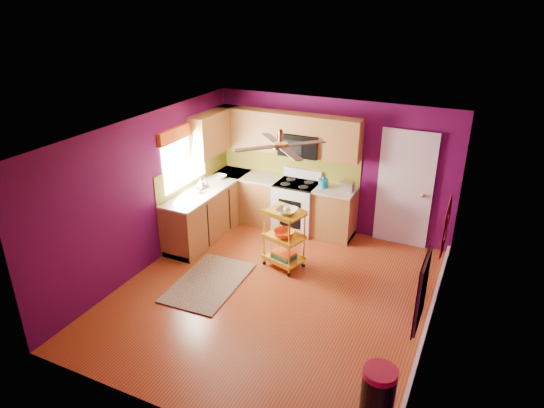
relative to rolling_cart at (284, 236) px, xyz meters
The scene contains 18 objects.
ground 1.01m from the rolling_cart, 76.32° to the right, with size 5.00×5.00×0.00m, color maroon.
room_envelope 1.36m from the rolling_cart, 74.55° to the right, with size 4.54×5.04×2.52m.
lower_cabinets 1.53m from the rolling_cart, 138.94° to the left, with size 2.81×2.31×0.94m.
electric_range 1.40m from the rolling_cart, 104.53° to the left, with size 0.76×0.66×1.13m.
upper_cabinetry 2.11m from the rolling_cart, 127.60° to the left, with size 2.80×2.30×1.26m.
left_window 2.35m from the rolling_cart, behind, with size 0.08×1.35×1.08m.
panel_door 2.31m from the rolling_cart, 46.79° to the left, with size 0.95×0.11×2.15m.
right_wall_art 2.83m from the rolling_cart, 25.47° to the right, with size 0.04×2.74×1.04m.
ceiling_fan 1.84m from the rolling_cart, 72.14° to the right, with size 1.01×1.01×0.26m.
shag_rug 1.41m from the rolling_cart, 131.41° to the right, with size 0.94×1.54×0.02m, color black.
rolling_cart is the anchor object (origin of this frame).
trash_can 3.30m from the rolling_cart, 48.80° to the right, with size 0.45×0.45×0.69m.
teal_kettle 1.45m from the rolling_cart, 83.51° to the left, with size 0.18×0.18×0.21m.
toaster 1.58m from the rolling_cart, 66.67° to the left, with size 0.22×0.15×0.18m, color beige.
soap_bottle_a 1.90m from the rolling_cart, 168.66° to the left, with size 0.09×0.09×0.21m, color #EA3F72.
soap_bottle_b 1.92m from the rolling_cart, 164.87° to the left, with size 0.12×0.12×0.16m, color white.
counter_dish 2.07m from the rolling_cart, 151.35° to the left, with size 0.25×0.25×0.06m, color white.
counter_cup 1.79m from the rolling_cart, behind, with size 0.13×0.13×0.10m, color white.
Camera 1 is at (2.60, -5.57, 4.22)m, focal length 32.00 mm.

